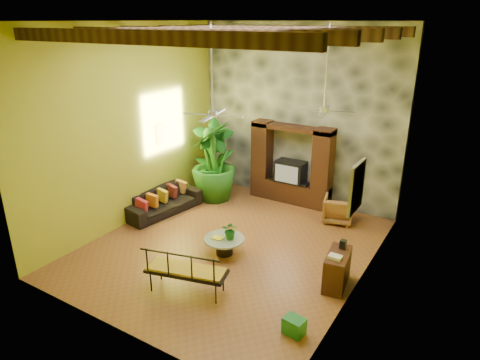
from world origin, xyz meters
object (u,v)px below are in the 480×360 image
Objects in this scene: tall_plant_b at (210,162)px; coffee_table at (224,244)px; sofa at (163,201)px; tall_plant_c at (214,161)px; wicker_armchair at (338,209)px; tall_plant_a at (215,158)px; green_bin at (294,326)px; ceiling_fan_back at (325,101)px; ceiling_fan_front at (212,104)px; iron_bench at (184,269)px; entertainment_center at (291,170)px; side_console at (337,269)px.

tall_plant_b reaches higher than coffee_table.
tall_plant_c is at bearing -14.06° from sofa.
wicker_armchair is 0.33× the size of tall_plant_a.
coffee_table is at bearing 147.35° from green_bin.
ceiling_fan_back is at bearing -72.13° from sofa.
ceiling_fan_back is at bearing 41.63° from ceiling_fan_front.
ceiling_fan_back reaches higher than tall_plant_c.
green_bin is at bearing -13.23° from iron_bench.
entertainment_center is at bearing 17.92° from tall_plant_b.
coffee_table is at bearing -49.83° from tall_plant_b.
sofa is 1.09× the size of tall_plant_b.
ceiling_fan_front reaches higher than green_bin.
tall_plant_b is at bearing 143.54° from side_console.
tall_plant_a is at bearing 161.69° from ceiling_fan_back.
coffee_table is (0.06, -3.56, -0.71)m from entertainment_center.
ceiling_fan_back is 5.28m from sofa.
ceiling_fan_front is at bearing -102.15° from sofa.
green_bin is (2.31, 0.06, -0.38)m from iron_bench.
ceiling_fan_front is 0.79× the size of tall_plant_c.
ceiling_fan_back is 4.56m from iron_bench.
side_console is at bearing -89.48° from sofa.
wicker_armchair is at bearing 1.44° from tall_plant_a.
iron_bench is (2.54, -4.46, -0.49)m from tall_plant_b.
ceiling_fan_front is at bearing 89.50° from iron_bench.
side_console is (5.30, -0.83, 0.03)m from sofa.
entertainment_center is 2.67× the size of side_console.
wicker_armchair is 4.64m from green_bin.
sofa is at bearing -113.46° from tall_plant_c.
sofa is at bearing 153.58° from green_bin.
tall_plant_b reaches higher than wicker_armchair.
ceiling_fan_front is 3.80m from tall_plant_c.
ceiling_fan_front is 4.54m from green_bin.
side_console is at bearing -52.05° from entertainment_center.
iron_bench is 2.34m from green_bin.
side_console is at bearing 95.06° from wicker_armchair.
ceiling_fan_back is 4.31m from tall_plant_c.
ceiling_fan_front reaches higher than coffee_table.
ceiling_fan_front is at bearing -55.04° from tall_plant_a.
tall_plant_a is 0.40m from tall_plant_c.
wicker_armchair is at bearing -55.94° from sofa.
sofa is 4.76m from wicker_armchair.
entertainment_center is 1.17× the size of tall_plant_b.
green_bin is (2.53, -5.14, -0.81)m from entertainment_center.
green_bin is at bearing -107.01° from sofa.
wicker_armchair is (1.88, 2.95, -3.06)m from ceiling_fan_front.
tall_plant_a reaches higher than coffee_table.
ceiling_fan_back is at bearing -16.88° from tall_plant_b.
side_console is 2.55× the size of green_bin.
side_console is at bearing 21.93° from iron_bench.
wicker_armchair is 4.05m from tall_plant_b.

